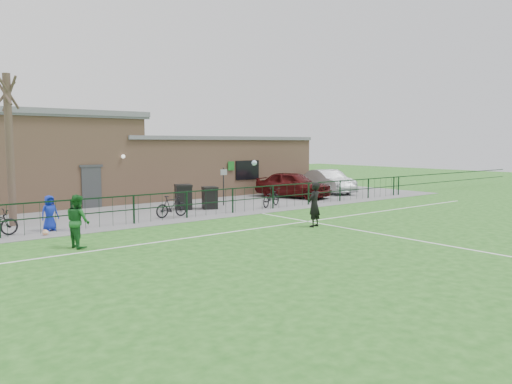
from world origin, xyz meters
TOP-DOWN VIEW (x-y plane):
  - ground at (0.00, 0.00)m, footprint 90.00×90.00m
  - paving_strip at (0.00, 13.50)m, footprint 34.00×13.00m
  - pitch_line_touch at (0.00, 7.80)m, footprint 28.00×0.10m
  - pitch_line_mid at (0.00, 4.00)m, footprint 28.00×0.10m
  - pitch_line_perp at (2.00, 0.00)m, footprint 0.10×16.00m
  - perimeter_fence at (0.00, 8.00)m, footprint 28.00×0.10m
  - bare_tree at (-8.00, 10.50)m, footprint 0.30×0.30m
  - wheelie_bin_left at (-0.17, 10.57)m, footprint 1.02×1.08m
  - wheelie_bin_right at (0.98, 9.93)m, footprint 0.90×0.95m
  - sign_post at (2.26, 10.55)m, footprint 0.07×0.07m
  - car_maroon at (7.76, 11.08)m, footprint 3.21×4.97m
  - car_silver at (11.55, 11.73)m, footprint 2.75×4.85m
  - bicycle_d at (-1.93, 8.57)m, footprint 1.64×0.57m
  - bicycle_e at (3.89, 8.62)m, footprint 1.90×1.31m
  - spectator_child at (-7.19, 8.42)m, footprint 0.71×0.51m
  - goalkeeper_kick at (1.23, 2.94)m, footprint 1.56×2.84m
  - outfield_player at (-7.38, 4.82)m, footprint 0.73×0.89m
  - ball_ground at (-7.60, 7.59)m, footprint 0.22×0.22m
  - clubhouse at (-0.88, 16.50)m, footprint 24.25×5.40m

SIDE VIEW (x-z plane):
  - ground at x=0.00m, z-range 0.00..0.00m
  - pitch_line_touch at x=0.00m, z-range 0.00..0.01m
  - pitch_line_mid at x=0.00m, z-range 0.00..0.01m
  - pitch_line_perp at x=2.00m, z-range 0.00..0.01m
  - paving_strip at x=0.00m, z-range 0.00..0.02m
  - ball_ground at x=-7.60m, z-range 0.00..0.22m
  - bicycle_e at x=3.89m, z-range 0.02..0.96m
  - bicycle_d at x=-1.93m, z-range 0.02..0.99m
  - wheelie_bin_right at x=0.98m, z-range 0.02..1.03m
  - wheelie_bin_left at x=-0.17m, z-range 0.02..1.17m
  - perimeter_fence at x=0.00m, z-range 0.00..1.20m
  - spectator_child at x=-7.19m, z-range 0.02..1.36m
  - car_silver at x=11.55m, z-range 0.02..1.53m
  - car_maroon at x=7.76m, z-range 0.02..1.59m
  - outfield_player at x=-7.38m, z-range 0.00..1.69m
  - goalkeeper_kick at x=1.23m, z-range -0.38..2.22m
  - sign_post at x=2.26m, z-range 0.02..2.02m
  - clubhouse at x=-0.88m, z-range -0.26..4.70m
  - bare_tree at x=-8.00m, z-range 0.00..6.00m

